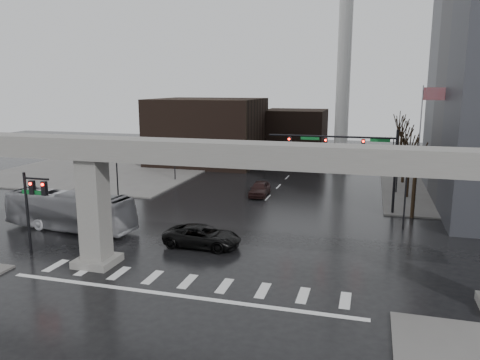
{
  "coord_description": "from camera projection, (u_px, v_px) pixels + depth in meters",
  "views": [
    {
      "loc": [
        10.56,
        -26.33,
        11.97
      ],
      "look_at": [
        0.51,
        9.16,
        4.5
      ],
      "focal_mm": 35.0,
      "sensor_mm": 36.0,
      "label": 1
    }
  ],
  "objects": [
    {
      "name": "ground",
      "position": [
        194.0,
        275.0,
        30.02
      ],
      "size": [
        160.0,
        160.0,
        0.0
      ],
      "primitive_type": "plane",
      "color": "black",
      "rests_on": "ground"
    },
    {
      "name": "sidewalk_nw",
      "position": [
        120.0,
        165.0,
        70.9
      ],
      "size": [
        28.0,
        36.0,
        0.15
      ],
      "primitive_type": "cube",
      "color": "#615F5C",
      "rests_on": "ground"
    },
    {
      "name": "elevated_guideway",
      "position": [
        211.0,
        171.0,
        28.32
      ],
      "size": [
        48.0,
        2.6,
        8.7
      ],
      "color": "gray",
      "rests_on": "ground"
    },
    {
      "name": "building_far_left",
      "position": [
        208.0,
        131.0,
        72.37
      ],
      "size": [
        16.0,
        14.0,
        10.0
      ],
      "primitive_type": "cube",
      "color": "black",
      "rests_on": "ground"
    },
    {
      "name": "building_far_mid",
      "position": [
        295.0,
        134.0,
        78.8
      ],
      "size": [
        10.0,
        10.0,
        8.0
      ],
      "primitive_type": "cube",
      "color": "black",
      "rests_on": "ground"
    },
    {
      "name": "smokestack",
      "position": [
        343.0,
        76.0,
        69.15
      ],
      "size": [
        3.6,
        3.6,
        30.0
      ],
      "color": "silver",
      "rests_on": "ground"
    },
    {
      "name": "signal_mast_arm",
      "position": [
        354.0,
        152.0,
        44.19
      ],
      "size": [
        12.12,
        0.43,
        8.0
      ],
      "color": "black",
      "rests_on": "ground"
    },
    {
      "name": "signal_left_pole",
      "position": [
        33.0,
        200.0,
        32.96
      ],
      "size": [
        2.3,
        0.3,
        6.0
      ],
      "color": "black",
      "rests_on": "ground"
    },
    {
      "name": "flagpole_assembly",
      "position": [
        423.0,
        132.0,
        45.19
      ],
      "size": [
        2.06,
        0.12,
        12.0
      ],
      "color": "silver",
      "rests_on": "ground"
    },
    {
      "name": "lamp_right_0",
      "position": [
        406.0,
        189.0,
        38.93
      ],
      "size": [
        1.22,
        0.32,
        5.11
      ],
      "color": "black",
      "rests_on": "ground"
    },
    {
      "name": "lamp_right_1",
      "position": [
        398.0,
        163.0,
        52.13
      ],
      "size": [
        1.22,
        0.32,
        5.11
      ],
      "color": "black",
      "rests_on": "ground"
    },
    {
      "name": "lamp_right_2",
      "position": [
        393.0,
        147.0,
        65.33
      ],
      "size": [
        1.22,
        0.32,
        5.11
      ],
      "color": "black",
      "rests_on": "ground"
    },
    {
      "name": "lamp_left_0",
      "position": [
        117.0,
        173.0,
        46.14
      ],
      "size": [
        1.22,
        0.32,
        5.11
      ],
      "color": "black",
      "rests_on": "ground"
    },
    {
      "name": "lamp_left_1",
      "position": [
        174.0,
        154.0,
        59.34
      ],
      "size": [
        1.22,
        0.32,
        5.11
      ],
      "color": "black",
      "rests_on": "ground"
    },
    {
      "name": "lamp_left_2",
      "position": [
        211.0,
        141.0,
        72.54
      ],
      "size": [
        1.22,
        0.32,
        5.11
      ],
      "color": "black",
      "rests_on": "ground"
    },
    {
      "name": "tree_right_0",
      "position": [
        414.0,
        188.0,
        42.57
      ],
      "size": [
        1.09,
        1.58,
        7.5
      ],
      "color": "black",
      "rests_on": "ground"
    },
    {
      "name": "tree_right_1",
      "position": [
        408.0,
        172.0,
        50.11
      ],
      "size": [
        1.09,
        1.61,
        7.67
      ],
      "color": "black",
      "rests_on": "ground"
    },
    {
      "name": "tree_right_2",
      "position": [
        404.0,
        160.0,
        57.64
      ],
      "size": [
        1.1,
        1.63,
        7.85
      ],
      "color": "black",
      "rests_on": "ground"
    },
    {
      "name": "tree_right_3",
      "position": [
        401.0,
        151.0,
        65.17
      ],
      "size": [
        1.11,
        1.66,
        8.02
      ],
      "color": "black",
      "rests_on": "ground"
    },
    {
      "name": "tree_right_4",
      "position": [
        398.0,
        144.0,
        72.7
      ],
      "size": [
        1.12,
        1.69,
        8.19
      ],
      "color": "black",
      "rests_on": "ground"
    },
    {
      "name": "pickup_truck",
      "position": [
        202.0,
        236.0,
        35.23
      ],
      "size": [
        5.89,
        2.8,
        1.62
      ],
      "primitive_type": "imported",
      "rotation": [
        0.0,
        0.0,
        1.55
      ],
      "color": "black",
      "rests_on": "ground"
    },
    {
      "name": "city_bus",
      "position": [
        70.0,
        211.0,
        39.35
      ],
      "size": [
        11.93,
        3.82,
        3.27
      ],
      "primitive_type": "imported",
      "rotation": [
        0.0,
        0.0,
        1.48
      ],
      "color": "#B6B5BA",
      "rests_on": "ground"
    },
    {
      "name": "far_car",
      "position": [
        260.0,
        189.0,
        51.56
      ],
      "size": [
        2.08,
        4.78,
        1.6
      ],
      "primitive_type": "imported",
      "rotation": [
        0.0,
        0.0,
        0.04
      ],
      "color": "black",
      "rests_on": "ground"
    }
  ]
}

